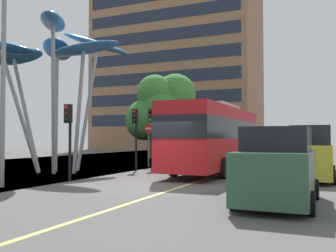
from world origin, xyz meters
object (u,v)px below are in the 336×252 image
at_px(car_parked_near, 278,168).
at_px(red_bus, 216,135).
at_px(street_lamp, 11,50).
at_px(no_entry_sign, 149,138).
at_px(traffic_light_kerb_far, 135,126).
at_px(leaf_sculpture, 56,55).
at_px(traffic_light_kerb_near, 69,125).
at_px(car_parked_mid, 311,155).
at_px(car_parked_far, 305,152).
at_px(traffic_light_island_mid, 151,125).

bearing_deg(car_parked_near, red_bus, 116.17).
bearing_deg(street_lamp, no_entry_sign, 89.59).
height_order(traffic_light_kerb_far, car_parked_near, traffic_light_kerb_far).
height_order(leaf_sculpture, traffic_light_kerb_near, leaf_sculpture).
bearing_deg(car_parked_mid, traffic_light_kerb_far, 171.58).
relative_size(traffic_light_kerb_near, no_entry_sign, 1.19).
xyz_separation_m(traffic_light_kerb_near, car_parked_mid, (9.49, 4.42, -1.28)).
distance_m(red_bus, car_parked_far, 6.58).
bearing_deg(traffic_light_kerb_far, car_parked_mid, -8.42).
xyz_separation_m(red_bus, car_parked_mid, (4.89, -2.11, -0.89)).
bearing_deg(car_parked_near, traffic_light_island_mid, 131.86).
bearing_deg(car_parked_far, traffic_light_kerb_far, -147.04).
bearing_deg(leaf_sculpture, car_parked_near, -23.96).
relative_size(red_bus, car_parked_far, 2.74).
bearing_deg(leaf_sculpture, no_entry_sign, 63.44).
distance_m(red_bus, car_parked_mid, 5.41).
height_order(leaf_sculpture, car_parked_far, leaf_sculpture).
height_order(leaf_sculpture, car_parked_mid, leaf_sculpture).
relative_size(traffic_light_island_mid, car_parked_far, 0.90).
height_order(car_parked_near, no_entry_sign, no_entry_sign).
bearing_deg(car_parked_far, car_parked_near, -89.60).
bearing_deg(no_entry_sign, traffic_light_kerb_far, -77.86).
height_order(leaf_sculpture, street_lamp, street_lamp).
relative_size(leaf_sculpture, street_lamp, 1.07).
relative_size(traffic_light_kerb_far, car_parked_mid, 0.77).
bearing_deg(red_bus, traffic_light_kerb_near, -125.09).
bearing_deg(traffic_light_island_mid, street_lamp, -96.20).
bearing_deg(traffic_light_kerb_near, traffic_light_island_mid, 86.57).
xyz_separation_m(car_parked_far, street_lamp, (-9.46, -14.06, 4.10)).
distance_m(red_bus, no_entry_sign, 5.62).
bearing_deg(leaf_sculpture, traffic_light_island_mid, 46.70).
relative_size(leaf_sculpture, car_parked_far, 2.16).
height_order(red_bus, traffic_light_kerb_near, red_bus).
height_order(car_parked_mid, no_entry_sign, no_entry_sign).
xyz_separation_m(leaf_sculpture, car_parked_near, (12.28, -5.46, -5.36)).
relative_size(car_parked_mid, car_parked_far, 1.14).
bearing_deg(traffic_light_kerb_far, street_lamp, -94.92).
relative_size(red_bus, traffic_light_kerb_near, 3.32).
relative_size(traffic_light_island_mid, street_lamp, 0.45).
bearing_deg(car_parked_mid, leaf_sculpture, -174.47).
distance_m(car_parked_mid, car_parked_far, 7.09).
height_order(car_parked_near, car_parked_mid, car_parked_mid).
distance_m(red_bus, traffic_light_island_mid, 4.26).
distance_m(traffic_light_kerb_near, no_entry_sign, 8.83).
relative_size(car_parked_near, car_parked_mid, 0.94).
relative_size(red_bus, traffic_light_kerb_far, 3.12).
bearing_deg(red_bus, car_parked_far, 49.40).
relative_size(leaf_sculpture, traffic_light_kerb_far, 2.46).
height_order(traffic_light_kerb_near, car_parked_mid, traffic_light_kerb_near).
xyz_separation_m(traffic_light_kerb_far, no_entry_sign, (-0.64, 2.98, -0.70)).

